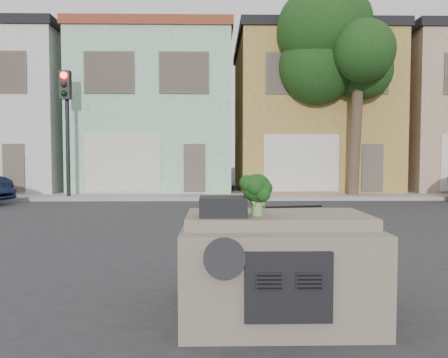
{
  "coord_description": "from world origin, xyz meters",
  "views": [
    {
      "loc": [
        -0.66,
        -7.79,
        1.73
      ],
      "look_at": [
        -0.5,
        0.5,
        1.3
      ],
      "focal_mm": 35.0,
      "sensor_mm": 36.0,
      "label": 1
    }
  ],
  "objects": [
    {
      "name": "townhouse_white",
      "position": [
        -11.0,
        14.5,
        3.77
      ],
      "size": [
        7.2,
        8.2,
        7.55
      ],
      "primitive_type": "cube",
      "color": "silver",
      "rests_on": "ground"
    },
    {
      "name": "ground_plane",
      "position": [
        0.0,
        0.0,
        0.0
      ],
      "size": [
        120.0,
        120.0,
        0.0
      ],
      "primitive_type": "plane",
      "color": "#303033",
      "rests_on": "ground"
    },
    {
      "name": "tree_near",
      "position": [
        5.0,
        9.8,
        4.25
      ],
      "size": [
        4.4,
        4.0,
        8.5
      ],
      "primitive_type": "cube",
      "color": "#193D14",
      "rests_on": "ground"
    },
    {
      "name": "townhouse_mint",
      "position": [
        -3.5,
        14.5,
        3.77
      ],
      "size": [
        7.2,
        8.2,
        7.55
      ],
      "primitive_type": "cube",
      "color": "#9CCBA9",
      "rests_on": "ground"
    },
    {
      "name": "broccoli",
      "position": [
        -0.23,
        -3.32,
        1.34
      ],
      "size": [
        0.45,
        0.45,
        0.44
      ],
      "primitive_type": "cube",
      "rotation": [
        0.0,
        0.0,
        1.85
      ],
      "color": "#12340F",
      "rests_on": "car_dashboard"
    },
    {
      "name": "townhouse_tan",
      "position": [
        4.0,
        14.5,
        3.77
      ],
      "size": [
        7.2,
        8.2,
        7.55
      ],
      "primitive_type": "cube",
      "color": "#A3813D",
      "rests_on": "ground"
    },
    {
      "name": "traffic_signal",
      "position": [
        -6.5,
        9.5,
        2.55
      ],
      "size": [
        0.4,
        0.4,
        5.1
      ],
      "primitive_type": "cube",
      "color": "black",
      "rests_on": "ground"
    },
    {
      "name": "instrument_hump",
      "position": [
        -0.58,
        -3.35,
        1.22
      ],
      "size": [
        0.48,
        0.38,
        0.2
      ],
      "primitive_type": "cube",
      "color": "black",
      "rests_on": "car_dashboard"
    },
    {
      "name": "sidewalk",
      "position": [
        0.0,
        10.5,
        0.07
      ],
      "size": [
        40.0,
        3.0,
        0.15
      ],
      "primitive_type": "cube",
      "color": "gray",
      "rests_on": "ground"
    },
    {
      "name": "car_dashboard",
      "position": [
        0.0,
        -3.0,
        0.56
      ],
      "size": [
        2.0,
        1.8,
        1.12
      ],
      "primitive_type": "cube",
      "color": "#776B5B",
      "rests_on": "ground"
    },
    {
      "name": "wiper_arm",
      "position": [
        0.28,
        -2.62,
        1.13
      ],
      "size": [
        0.69,
        0.15,
        0.02
      ],
      "primitive_type": "cube",
      "rotation": [
        0.0,
        0.0,
        0.17
      ],
      "color": "black",
      "rests_on": "car_dashboard"
    }
  ]
}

